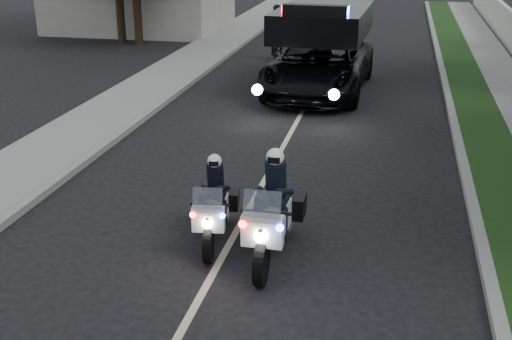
{
  "coord_description": "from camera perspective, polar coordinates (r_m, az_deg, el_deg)",
  "views": [
    {
      "loc": [
        2.51,
        -4.87,
        5.07
      ],
      "look_at": [
        0.25,
        5.51,
        1.0
      ],
      "focal_mm": 45.84,
      "sensor_mm": 36.0,
      "label": 1
    }
  ],
  "objects": [
    {
      "name": "police_moto_right",
      "position": [
        10.65,
        1.45,
        -7.47
      ],
      "size": [
        0.75,
        2.11,
        1.79
      ],
      "primitive_type": null,
      "rotation": [
        0.0,
        0.0,
        0.0
      ],
      "color": "silver",
      "rests_on": "ground"
    },
    {
      "name": "tree_left_far",
      "position": [
        30.18,
        -11.57,
        10.87
      ],
      "size": [
        7.33,
        7.33,
        10.98
      ],
      "primitive_type": null,
      "rotation": [
        0.0,
        0.0,
        0.12
      ],
      "color": "black",
      "rests_on": "ground"
    },
    {
      "name": "sidewalk_left",
      "position": [
        17.48,
        -14.52,
        3.68
      ],
      "size": [
        2.0,
        60.0,
        0.16
      ],
      "primitive_type": "cube",
      "color": "gray",
      "rests_on": "ground"
    },
    {
      "name": "police_moto_left",
      "position": [
        11.17,
        -3.57,
        -6.07
      ],
      "size": [
        0.85,
        1.83,
        1.5
      ],
      "primitive_type": null,
      "rotation": [
        0.0,
        0.0,
        0.14
      ],
      "color": "silver",
      "rests_on": "ground"
    },
    {
      "name": "grass_verge",
      "position": [
        15.85,
        19.92,
        1.31
      ],
      "size": [
        1.2,
        60.0,
        0.16
      ],
      "primitive_type": "cube",
      "color": "#193814",
      "rests_on": "ground"
    },
    {
      "name": "bicycle",
      "position": [
        25.77,
        1.79,
        9.6
      ],
      "size": [
        0.74,
        1.61,
        0.81
      ],
      "primitive_type": "imported",
      "rotation": [
        0.0,
        0.0,
        0.13
      ],
      "color": "black",
      "rests_on": "ground"
    },
    {
      "name": "police_suv",
      "position": [
        20.88,
        5.49,
        6.81
      ],
      "size": [
        3.13,
        6.33,
        3.02
      ],
      "primitive_type": "imported",
      "rotation": [
        0.0,
        0.0,
        -0.04
      ],
      "color": "black",
      "rests_on": "ground"
    },
    {
      "name": "curb_left",
      "position": [
        17.02,
        -11.19,
        3.49
      ],
      "size": [
        0.2,
        60.0,
        0.15
      ],
      "primitive_type": "cube",
      "color": "gray",
      "rests_on": "ground"
    },
    {
      "name": "tree_left_near",
      "position": [
        29.55,
        -10.14,
        10.75
      ],
      "size": [
        6.52,
        6.52,
        10.77
      ],
      "primitive_type": null,
      "rotation": [
        0.0,
        0.0,
        0.01
      ],
      "color": "#133612",
      "rests_on": "ground"
    },
    {
      "name": "lane_marking",
      "position": [
        15.91,
        2.56,
        2.37
      ],
      "size": [
        0.12,
        50.0,
        0.01
      ],
      "primitive_type": "cube",
      "color": "#BFB78C",
      "rests_on": "ground"
    },
    {
      "name": "curb_right",
      "position": [
        15.77,
        17.4,
        1.5
      ],
      "size": [
        0.2,
        60.0,
        0.15
      ],
      "primitive_type": "cube",
      "color": "gray",
      "rests_on": "ground"
    },
    {
      "name": "cyclist",
      "position": [
        25.77,
        1.79,
        9.6
      ],
      "size": [
        0.72,
        0.51,
        1.91
      ],
      "primitive_type": "imported",
      "rotation": [
        0.0,
        0.0,
        3.22
      ],
      "color": "black",
      "rests_on": "ground"
    }
  ]
}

